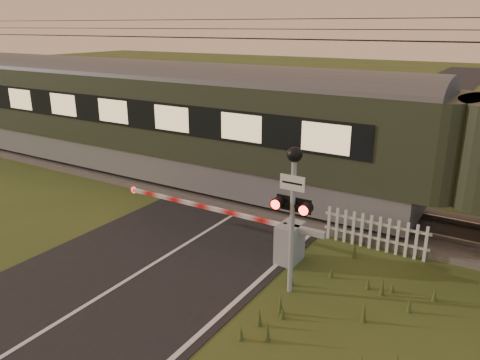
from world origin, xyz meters
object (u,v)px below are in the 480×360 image
Objects in this scene: crossing_signal at (293,195)px; picket_fence at (375,233)px; boom_gate at (279,238)px; train at (464,158)px.

crossing_signal is 3.84m from picket_fence.
train is at bearing 45.11° from boom_gate.
boom_gate is at bearing 126.03° from crossing_signal.
boom_gate is 2.42m from crossing_signal.
train is 15.87× the size of picket_fence.
train is 7.09× the size of boom_gate.
train is 13.30× the size of crossing_signal.
crossing_signal reaches higher than picket_fence.
boom_gate reaches higher than picket_fence.
crossing_signal is at bearing -118.76° from train.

